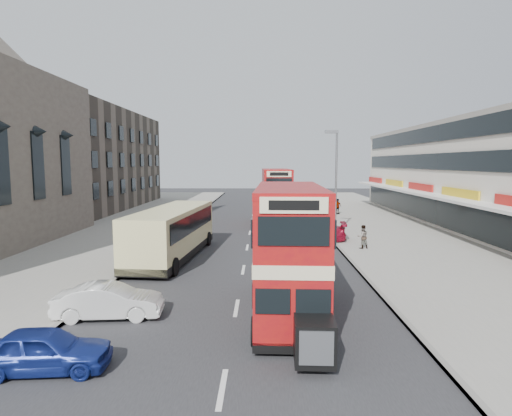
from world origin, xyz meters
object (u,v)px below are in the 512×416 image
(bus_second, at_px, (276,197))
(car_right_b, at_px, (305,228))
(bus_main, at_px, (289,251))
(car_right_a, at_px, (309,232))
(street_lamp, at_px, (335,175))
(coach, at_px, (173,231))
(car_left_near, at_px, (44,350))
(pedestrian_far, at_px, (338,206))
(car_left_front, at_px, (109,301))
(cyclist, at_px, (306,222))
(pedestrian_near, at_px, (363,237))

(bus_second, height_order, car_right_b, bus_second)
(bus_main, distance_m, car_right_a, 15.05)
(street_lamp, height_order, coach, street_lamp)
(car_left_near, relative_size, pedestrian_far, 2.14)
(street_lamp, bearing_deg, car_left_near, -118.51)
(car_right_b, distance_m, pedestrian_far, 13.44)
(car_left_front, bearing_deg, pedestrian_far, -29.50)
(bus_main, xyz_separation_m, coach, (-6.37, 9.57, -0.83))
(bus_second, height_order, coach, bus_second)
(coach, height_order, car_right_b, coach)
(bus_main, relative_size, bus_second, 0.95)
(pedestrian_far, distance_m, cyclist, 11.02)
(bus_second, distance_m, cyclist, 4.42)
(car_left_near, relative_size, pedestrian_near, 2.31)
(car_right_b, height_order, cyclist, cyclist)
(bus_second, height_order, pedestrian_far, bus_second)
(car_right_b, bearing_deg, car_left_near, -25.79)
(coach, distance_m, pedestrian_near, 12.13)
(car_right_a, bearing_deg, cyclist, -178.01)
(street_lamp, distance_m, pedestrian_far, 14.33)
(car_left_near, xyz_separation_m, pedestrian_far, (14.13, 34.70, 0.38))
(bus_second, distance_m, car_right_a, 9.11)
(bus_second, distance_m, pedestrian_near, 12.83)
(street_lamp, height_order, bus_second, street_lamp)
(coach, bearing_deg, bus_main, -51.28)
(car_left_near, bearing_deg, street_lamp, -33.58)
(cyclist, bearing_deg, car_left_near, -113.05)
(bus_second, distance_m, car_right_b, 6.38)
(street_lamp, distance_m, coach, 13.42)
(coach, relative_size, pedestrian_near, 6.88)
(car_left_front, distance_m, pedestrian_far, 33.64)
(bus_main, xyz_separation_m, cyclist, (2.70, 20.25, -1.76))
(car_right_b, bearing_deg, bus_main, -10.53)
(street_lamp, bearing_deg, cyclist, 117.42)
(bus_second, height_order, cyclist, bus_second)
(pedestrian_far, bearing_deg, bus_second, -164.11)
(coach, height_order, car_left_front, coach)
(bus_second, relative_size, car_left_front, 2.33)
(bus_main, bearing_deg, car_left_front, 4.91)
(street_lamp, relative_size, coach, 0.76)
(car_right_a, bearing_deg, car_right_b, -174.79)
(bus_second, relative_size, car_right_b, 2.19)
(car_left_front, relative_size, car_right_a, 0.74)
(pedestrian_near, height_order, cyclist, cyclist)
(car_left_front, height_order, pedestrian_near, pedestrian_near)
(car_left_front, xyz_separation_m, cyclist, (9.34, 20.61, 0.07))
(street_lamp, distance_m, bus_second, 8.18)
(bus_main, xyz_separation_m, car_left_front, (-6.64, -0.36, -1.84))
(car_right_a, height_order, pedestrian_near, pedestrian_near)
(car_right_a, height_order, car_right_b, car_right_a)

